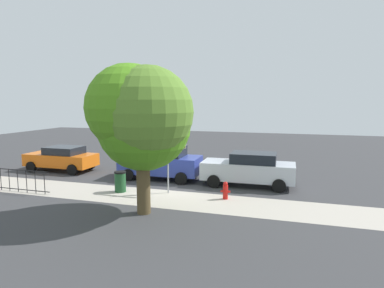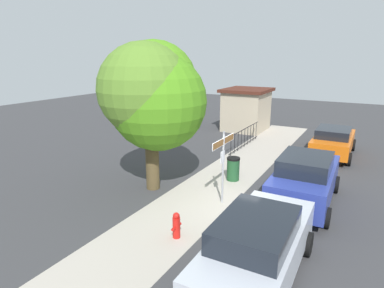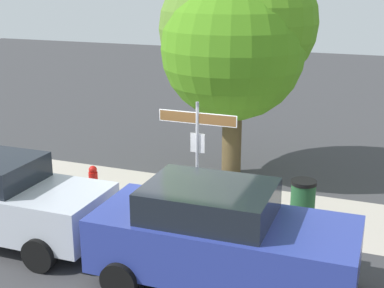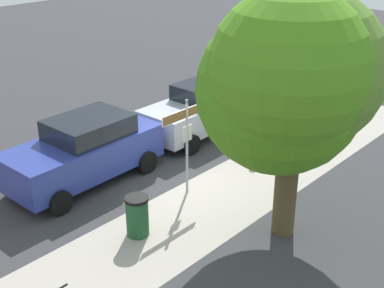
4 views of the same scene
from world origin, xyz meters
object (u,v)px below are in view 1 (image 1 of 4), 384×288
street_sign (168,154)px  fire_hydrant (225,190)px  car_blue (161,162)px  car_orange (62,158)px  trash_bin (120,182)px  shade_tree (141,116)px  car_silver (249,169)px

street_sign → fire_hydrant: 3.12m
car_blue → car_orange: car_blue is taller
car_orange → car_blue: bearing=178.3°
trash_bin → car_orange: bearing=-28.9°
street_sign → car_orange: (8.01, -2.69, -1.06)m
car_blue → fire_hydrant: size_ratio=5.67×
shade_tree → fire_hydrant: 5.05m
street_sign → car_orange: 8.51m
car_blue → shade_tree: bearing=103.7°
car_silver → car_blue: size_ratio=1.04×
trash_bin → shade_tree: bearing=134.0°
car_silver → car_orange: bearing=-2.2°
fire_hydrant → car_silver: bearing=-104.6°
shade_tree → car_silver: size_ratio=1.22×
street_sign → car_silver: 4.29m
street_sign → car_silver: street_sign is taller
car_blue → car_silver: bearing=177.3°
car_orange → trash_bin: car_orange is taller
fire_hydrant → car_orange: bearing=-15.1°
car_blue → fire_hydrant: car_blue is taller
trash_bin → car_silver: bearing=-152.9°
car_silver → car_blue: bearing=-2.2°
car_silver → trash_bin: size_ratio=4.71×
car_orange → trash_bin: 6.61m
car_blue → car_orange: size_ratio=1.04×
car_blue → car_orange: bearing=-2.6°
shade_tree → car_orange: size_ratio=1.32×
car_silver → fire_hydrant: 2.72m
street_sign → trash_bin: size_ratio=2.65×
shade_tree → trash_bin: (2.27, -2.35, -3.23)m
car_blue → car_orange: (6.63, -0.17, -0.13)m
shade_tree → car_blue: bearing=-75.2°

